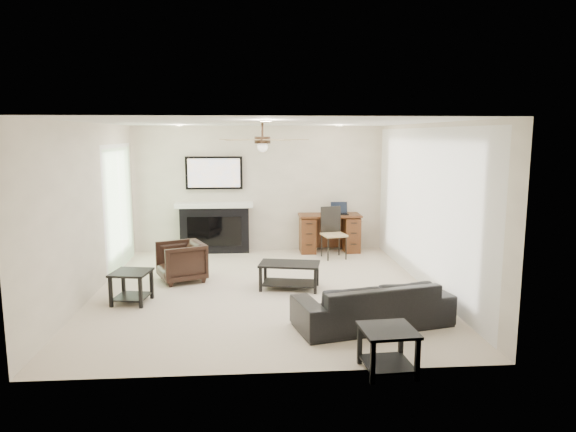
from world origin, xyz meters
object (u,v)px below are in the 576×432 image
at_px(armchair, 181,262).
at_px(desk, 329,233).
at_px(fireplace_unit, 214,205).
at_px(sofa, 373,304).
at_px(coffee_table, 290,276).

bearing_deg(armchair, desk, 102.29).
bearing_deg(fireplace_unit, armchair, -101.61).
relative_size(sofa, armchair, 2.74).
xyz_separation_m(sofa, armchair, (-2.60, 2.15, 0.04)).
distance_m(sofa, armchair, 3.37).
xyz_separation_m(sofa, desk, (0.09, 4.04, 0.10)).
xyz_separation_m(sofa, fireplace_unit, (-2.19, 4.14, 0.68)).
bearing_deg(sofa, armchair, -52.76).
bearing_deg(sofa, desk, -104.46).
relative_size(fireplace_unit, desk, 1.57).
relative_size(armchair, desk, 0.57).
bearing_deg(desk, sofa, -91.29).
distance_m(coffee_table, desk, 2.64).
distance_m(coffee_table, fireplace_unit, 2.95).
distance_m(sofa, fireplace_unit, 4.73).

